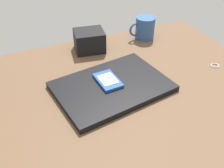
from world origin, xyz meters
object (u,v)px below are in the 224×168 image
cell_phone_on_laptop (108,81)px  coffee_mug (145,28)px  laptop_closed (112,87)px  key_ring (215,65)px  desk_organizer (89,41)px

cell_phone_on_laptop → coffee_mug: size_ratio=0.92×
coffee_mug → laptop_closed: bearing=46.1°
key_ring → desk_organizer: bearing=-37.5°
desk_organizer → key_ring: (-38.01, 29.12, -3.85)cm
cell_phone_on_laptop → coffee_mug: 38.15cm
cell_phone_on_laptop → key_ring: cell_phone_on_laptop is taller
laptop_closed → cell_phone_on_laptop: size_ratio=3.33×
laptop_closed → coffee_mug: bearing=-143.0°
desk_organizer → key_ring: 48.04cm
laptop_closed → coffee_mug: 38.91cm
desk_organizer → laptop_closed: bearing=94.4°
desk_organizer → coffee_mug: bearing=-169.6°
cell_phone_on_laptop → key_ring: size_ratio=3.53×
cell_phone_on_laptop → desk_organizer: desk_organizer is taller
coffee_mug → desk_organizer: bearing=2.1°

